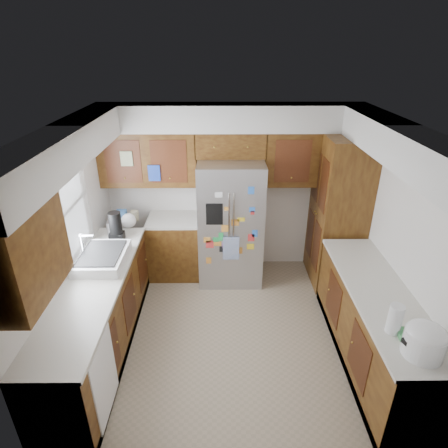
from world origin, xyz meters
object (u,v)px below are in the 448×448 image
(rice_cooker, at_px, (425,340))
(paper_towel, at_px, (395,319))
(pantry, at_px, (338,212))
(fridge, at_px, (230,222))

(rice_cooker, xyz_separation_m, paper_towel, (-0.13, 0.26, -0.01))
(pantry, relative_size, paper_towel, 7.71)
(paper_towel, bearing_deg, fridge, 121.07)
(rice_cooker, relative_size, paper_towel, 1.20)
(pantry, bearing_deg, rice_cooker, -90.01)
(pantry, relative_size, rice_cooker, 6.41)
(fridge, xyz_separation_m, rice_cooker, (1.50, -2.53, 0.17))
(rice_cooker, height_order, paper_towel, rice_cooker)
(rice_cooker, bearing_deg, pantry, 89.99)
(fridge, bearing_deg, paper_towel, -58.93)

